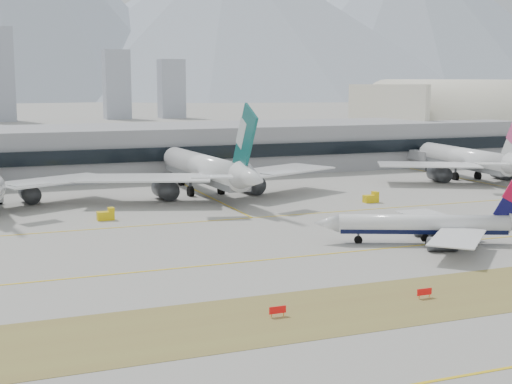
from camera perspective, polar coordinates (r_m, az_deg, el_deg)
name	(u,v)px	position (r m, az deg, el deg)	size (l,w,h in m)	color
ground	(239,255)	(119.64, -1.38, -5.03)	(3000.00, 3000.00, 0.00)	gray
apron_markings	(426,377)	(73.61, 13.46, -14.20)	(360.00, 122.22, 0.06)	olive
taxiing_airliner	(432,225)	(130.78, 13.87, -2.59)	(39.36, 33.33, 13.94)	white
widebody_cathay	(207,170)	(181.13, -3.91, 1.73)	(68.68, 67.24, 24.51)	white
widebody_china_air	(469,160)	(219.77, 16.70, 2.45)	(61.92, 60.86, 22.17)	white
terminal	(115,150)	(228.60, -11.20, 3.28)	(280.00, 43.10, 15.00)	gray
hangar	(476,151)	(313.20, 17.21, 3.12)	(91.00, 60.00, 60.00)	silver
hold_sign_left	(278,310)	(88.43, 1.74, -9.42)	(2.20, 0.15, 1.35)	red
hold_sign_right	(424,292)	(98.30, 13.32, -7.79)	(2.20, 0.15, 1.35)	red
gse_b	(106,215)	(152.53, -11.89, -1.82)	(3.55, 2.00, 2.60)	yellow
gse_c	(371,198)	(173.55, 9.21, -0.49)	(3.55, 2.00, 2.60)	yellow
mountain_ridge	(12,5)	(1523.01, -18.91, 14.01)	(2830.00, 1120.00, 470.00)	#9EA8B7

